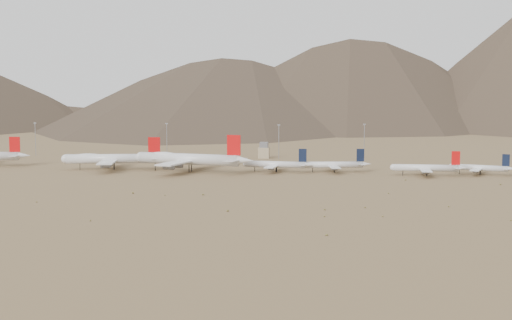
# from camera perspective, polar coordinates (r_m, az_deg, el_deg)

# --- Properties ---
(ground) EXTENTS (3000.00, 3000.00, 0.00)m
(ground) POSITION_cam_1_polar(r_m,az_deg,el_deg) (422.28, -5.49, -1.36)
(ground) COLOR #906D4A
(ground) RESTS_ON ground
(mountain_ridge) EXTENTS (4400.00, 1000.00, 300.00)m
(mountain_ridge) POSITION_cam_1_polar(r_m,az_deg,el_deg) (1314.79, 3.75, 9.99)
(mountain_ridge) COLOR #4E3C2E
(mountain_ridge) RESTS_ON ground
(widebody_centre) EXTENTS (69.61, 54.54, 20.91)m
(widebody_centre) POSITION_cam_1_polar(r_m,az_deg,el_deg) (466.24, -11.40, 0.11)
(widebody_centre) COLOR silver
(widebody_centre) RESTS_ON ground
(widebody_east) EXTENTS (79.30, 62.38, 23.95)m
(widebody_east) POSITION_cam_1_polar(r_m,az_deg,el_deg) (446.12, -5.40, 0.09)
(widebody_east) COLOR silver
(widebody_east) RESTS_ON ground
(narrowbody_a) EXTENTS (45.29, 32.73, 14.96)m
(narrowbody_a) POSITION_cam_1_polar(r_m,az_deg,el_deg) (444.23, 1.69, -0.36)
(narrowbody_a) COLOR silver
(narrowbody_a) RESTS_ON ground
(narrowbody_b) EXTENTS (43.88, 32.13, 14.63)m
(narrowbody_b) POSITION_cam_1_polar(r_m,az_deg,el_deg) (446.03, 6.34, -0.38)
(narrowbody_b) COLOR silver
(narrowbody_b) RESTS_ON ground
(narrowbody_c) EXTENTS (45.59, 32.55, 15.04)m
(narrowbody_c) POSITION_cam_1_polar(r_m,az_deg,el_deg) (436.53, 13.56, -0.62)
(narrowbody_c) COLOR silver
(narrowbody_c) RESTS_ON ground
(narrowbody_d) EXTENTS (38.39, 28.60, 13.15)m
(narrowbody_d) POSITION_cam_1_polar(r_m,az_deg,el_deg) (450.95, 17.55, -0.61)
(narrowbody_d) COLOR silver
(narrowbody_d) RESTS_ON ground
(control_tower) EXTENTS (8.00, 8.00, 12.00)m
(control_tower) POSITION_cam_1_polar(r_m,az_deg,el_deg) (533.86, 0.64, 0.72)
(control_tower) COLOR tan
(control_tower) RESTS_ON ground
(mast_far_west) EXTENTS (2.00, 0.60, 25.70)m
(mast_far_west) POSITION_cam_1_polar(r_m,az_deg,el_deg) (581.30, -17.24, 1.75)
(mast_far_west) COLOR gray
(mast_far_west) RESTS_ON ground
(mast_west) EXTENTS (2.00, 0.60, 25.70)m
(mast_west) POSITION_cam_1_polar(r_m,az_deg,el_deg) (551.52, -7.15, 1.76)
(mast_west) COLOR gray
(mast_west) RESTS_ON ground
(mast_centre) EXTENTS (2.00, 0.60, 25.70)m
(mast_centre) POSITION_cam_1_polar(r_m,az_deg,el_deg) (526.19, 1.84, 1.61)
(mast_centre) COLOR gray
(mast_centre) RESTS_ON ground
(mast_east) EXTENTS (2.00, 0.60, 25.70)m
(mast_east) POSITION_cam_1_polar(r_m,az_deg,el_deg) (540.74, 8.66, 1.66)
(mast_east) COLOR gray
(mast_east) RESTS_ON ground
(desert_scrub) EXTENTS (438.28, 160.66, 0.87)m
(desert_scrub) POSITION_cam_1_polar(r_m,az_deg,el_deg) (338.19, -8.06, -3.10)
(desert_scrub) COLOR olive
(desert_scrub) RESTS_ON ground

